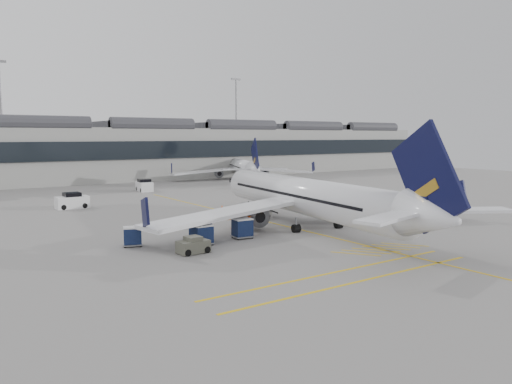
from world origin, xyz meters
TOP-DOWN VIEW (x-y plane):
  - ground at (0.00, 0.00)m, footprint 220.00×220.00m
  - terminal at (0.00, 71.93)m, footprint 200.00×20.45m
  - light_masts at (-1.67, 86.00)m, footprint 113.00×0.60m
  - apron_markings at (10.00, 10.00)m, footprint 0.25×60.00m
  - airliner_main at (11.50, 4.05)m, footprint 35.98×39.58m
  - airliner_far at (36.82, 55.22)m, footprint 28.88×31.91m
  - belt_loader at (10.31, 12.14)m, footprint 4.77×2.52m
  - baggage_cart_a at (-0.76, 4.52)m, footprint 1.97×1.73m
  - baggage_cart_b at (2.93, 3.30)m, footprint 1.89×1.62m
  - baggage_cart_c at (-1.52, 2.78)m, footprint 1.70×1.40m
  - baggage_cart_d at (-6.60, 5.85)m, footprint 1.92×1.74m
  - ramp_agent_a at (4.40, 4.26)m, footprint 0.79×0.72m
  - ramp_agent_b at (4.75, 8.07)m, footprint 1.12×1.12m
  - pushback_tug at (-3.53, 0.63)m, footprint 2.55×1.66m
  - safety_cone_nose at (10.83, 20.17)m, footprint 0.37×0.37m
  - safety_cone_engine at (18.05, 6.09)m, footprint 0.37×0.37m
  - service_van_left at (-4.81, 31.91)m, footprint 4.05×2.10m
  - service_van_mid at (10.68, 45.61)m, footprint 2.52×4.31m
  - service_van_right at (31.05, 36.72)m, footprint 4.44×3.10m

SIDE VIEW (x-z plane):
  - ground at x=0.00m, z-range 0.00..0.00m
  - apron_markings at x=10.00m, z-range 0.00..0.01m
  - safety_cone_engine at x=18.05m, z-range 0.00..0.51m
  - safety_cone_nose at x=10.83m, z-range 0.00..0.52m
  - belt_loader at x=10.31m, z-range -0.39..1.50m
  - pushback_tug at x=-3.53m, z-range -0.08..1.31m
  - baggage_cart_d at x=-6.60m, z-range 0.06..1.73m
  - ramp_agent_a at x=4.40m, z-range 0.00..1.81m
  - ramp_agent_b at x=4.75m, z-range 0.00..1.84m
  - service_van_left at x=-4.81m, z-range -0.11..1.95m
  - service_van_right at x=31.05m, z-range -0.11..1.96m
  - service_van_mid at x=10.68m, z-range -0.11..1.99m
  - baggage_cart_c at x=-1.52m, z-range 0.06..1.84m
  - baggage_cart_a at x=-0.76m, z-range 0.07..1.89m
  - baggage_cart_b at x=2.93m, z-range 0.07..1.91m
  - airliner_far at x=36.82m, z-range -1.86..7.16m
  - airliner_main at x=11.50m, z-range -2.18..8.39m
  - terminal at x=0.00m, z-range -0.06..12.34m
  - light_masts at x=-1.67m, z-range 1.77..27.22m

